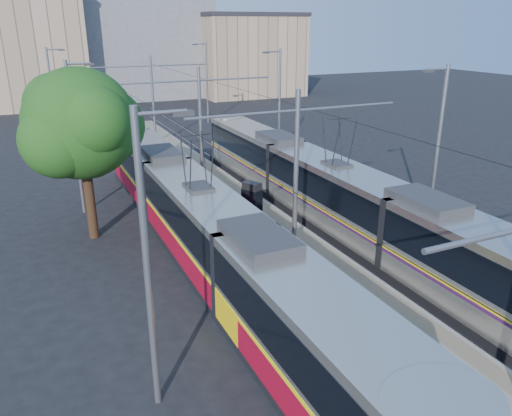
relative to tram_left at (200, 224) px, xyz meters
name	(u,v)px	position (x,y,z in m)	size (l,w,h in m)	color
ground	(423,369)	(3.60, -9.75, -1.71)	(160.00, 160.00, 0.00)	black
platform	(220,196)	(3.60, 7.25, -1.56)	(4.00, 50.00, 0.30)	gray
tactile_strip_left	(196,197)	(2.15, 7.25, -1.40)	(0.70, 50.00, 0.01)	gray
tactile_strip_right	(242,190)	(5.05, 7.25, -1.40)	(0.70, 50.00, 0.01)	gray
rails	(220,198)	(3.60, 7.25, -1.69)	(8.71, 70.00, 0.03)	gray
tram_left	(200,224)	(0.00, 0.00, 0.00)	(2.43, 29.34, 5.50)	black
tram_right	(335,193)	(7.20, 0.66, 0.15)	(2.43, 30.48, 5.50)	black
catenary	(237,131)	(3.60, 4.41, 2.82)	(9.20, 70.00, 7.00)	slate
street_lamps	(195,117)	(3.60, 11.25, 2.47)	(15.18, 38.22, 8.00)	slate
shelter	(252,201)	(3.55, 2.50, -0.33)	(0.91, 1.08, 2.06)	black
tree	(88,125)	(-3.56, 4.74, 3.68)	(5.48, 5.07, 7.97)	#382314
building_left	(12,49)	(-6.40, 50.25, 5.12)	(16.32, 12.24, 13.63)	tan
building_centre	(137,34)	(9.60, 54.25, 6.63)	(18.36, 14.28, 16.65)	gray
building_right	(248,55)	(23.60, 48.25, 3.85)	(14.28, 10.20, 11.09)	tan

